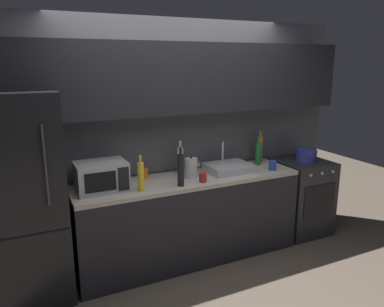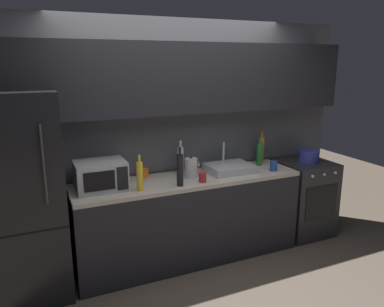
% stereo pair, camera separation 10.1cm
% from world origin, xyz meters
% --- Properties ---
extents(ground_plane, '(10.00, 10.00, 0.00)m').
position_xyz_m(ground_plane, '(0.00, 0.00, 0.00)').
color(ground_plane, '#4C4238').
extents(back_wall, '(4.11, 0.44, 2.50)m').
position_xyz_m(back_wall, '(0.00, 1.20, 1.55)').
color(back_wall, slate).
rests_on(back_wall, ground).
extents(counter_run, '(2.37, 0.60, 0.90)m').
position_xyz_m(counter_run, '(0.00, 0.90, 0.45)').
color(counter_run, black).
rests_on(counter_run, ground).
extents(refrigerator, '(0.68, 0.69, 1.84)m').
position_xyz_m(refrigerator, '(-1.57, 0.90, 0.92)').
color(refrigerator, black).
rests_on(refrigerator, ground).
extents(oven_range, '(0.60, 0.62, 0.90)m').
position_xyz_m(oven_range, '(1.53, 0.90, 0.45)').
color(oven_range, '#232326').
rests_on(oven_range, ground).
extents(microwave, '(0.46, 0.35, 0.27)m').
position_xyz_m(microwave, '(-0.89, 0.92, 1.04)').
color(microwave, '#A8AAAF').
rests_on(microwave, counter_run).
extents(sink_basin, '(0.48, 0.38, 0.30)m').
position_xyz_m(sink_basin, '(0.50, 0.93, 0.94)').
color(sink_basin, '#ADAFB5').
rests_on(sink_basin, counter_run).
extents(kettle, '(0.17, 0.13, 0.23)m').
position_xyz_m(kettle, '(0.03, 0.90, 1.00)').
color(kettle, '#B7BABF').
rests_on(kettle, counter_run).
extents(wine_bottle_green, '(0.07, 0.07, 0.33)m').
position_xyz_m(wine_bottle_green, '(0.93, 1.00, 1.04)').
color(wine_bottle_green, '#1E6B2D').
rests_on(wine_bottle_green, counter_run).
extents(wine_bottle_clear, '(0.07, 0.07, 0.36)m').
position_xyz_m(wine_bottle_clear, '(-0.01, 1.09, 1.05)').
color(wine_bottle_clear, silver).
rests_on(wine_bottle_clear, counter_run).
extents(wine_bottle_amber, '(0.06, 0.06, 0.37)m').
position_xyz_m(wine_bottle_amber, '(1.03, 1.10, 1.06)').
color(wine_bottle_amber, '#B27019').
rests_on(wine_bottle_amber, counter_run).
extents(wine_bottle_yellow, '(0.06, 0.06, 0.34)m').
position_xyz_m(wine_bottle_yellow, '(-0.56, 0.74, 1.04)').
color(wine_bottle_yellow, gold).
rests_on(wine_bottle_yellow, counter_run).
extents(wine_bottle_dark, '(0.06, 0.06, 0.38)m').
position_xyz_m(wine_bottle_dark, '(-0.17, 0.71, 1.06)').
color(wine_bottle_dark, black).
rests_on(wine_bottle_dark, counter_run).
extents(mug_blue, '(0.08, 0.08, 0.11)m').
position_xyz_m(mug_blue, '(0.95, 0.76, 0.95)').
color(mug_blue, '#234299').
rests_on(mug_blue, counter_run).
extents(mug_orange, '(0.08, 0.08, 0.09)m').
position_xyz_m(mug_orange, '(-0.40, 1.11, 0.95)').
color(mug_orange, orange).
rests_on(mug_orange, counter_run).
extents(mug_red, '(0.07, 0.07, 0.10)m').
position_xyz_m(mug_red, '(0.07, 0.72, 0.95)').
color(mug_red, '#A82323').
rests_on(mug_red, counter_run).
extents(cooking_pot, '(0.25, 0.25, 0.14)m').
position_xyz_m(cooking_pot, '(1.57, 0.90, 0.97)').
color(cooking_pot, '#333899').
rests_on(cooking_pot, oven_range).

